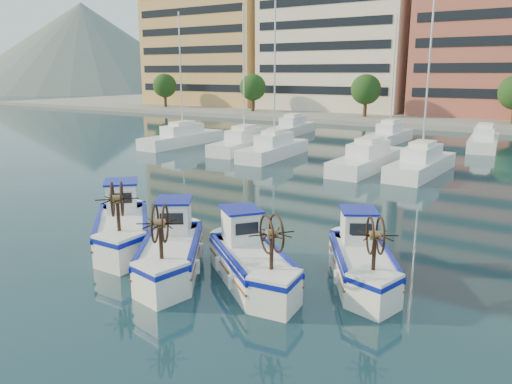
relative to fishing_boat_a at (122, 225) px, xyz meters
name	(u,v)px	position (x,y,z in m)	size (l,w,h in m)	color
ground	(182,275)	(3.86, -1.03, -0.79)	(300.00, 300.00, 0.00)	#1B3B48
hill_west	(87,90)	(-136.14, 108.97, -0.79)	(180.00, 180.00, 60.00)	slate
yacht_marina	(376,146)	(0.47, 26.92, -0.27)	(39.88, 23.54, 11.50)	white
fishing_boat_a	(122,225)	(0.00, 0.00, 0.00)	(4.45, 4.43, 2.88)	white
fishing_boat_b	(171,248)	(3.27, -0.88, -0.03)	(3.86, 4.49, 2.76)	white
fishing_boat_c	(251,258)	(6.00, -0.20, -0.06)	(4.29, 3.92, 2.68)	white
fishing_boat_d	(362,258)	(8.92, 1.77, -0.08)	(3.49, 4.30, 2.61)	white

